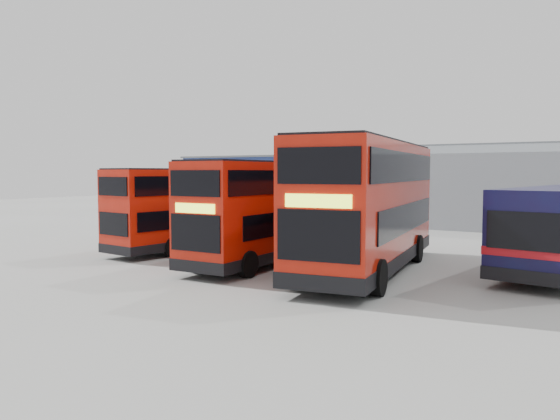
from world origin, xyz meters
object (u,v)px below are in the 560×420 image
at_px(double_decker_right, 369,207).
at_px(panel_van, 177,205).
at_px(maintenance_shed, 552,190).
at_px(double_decker_left, 194,209).
at_px(office_block, 267,186).
at_px(double_decker_centre, 271,212).

xyz_separation_m(double_decker_right, panel_van, (-22.48, 13.94, -1.33)).
distance_m(maintenance_shed, panel_van, 28.02).
distance_m(double_decker_left, double_decker_right, 9.73).
xyz_separation_m(office_block, panel_van, (-4.75, -6.20, -1.45)).
height_order(maintenance_shed, double_decker_right, maintenance_shed).
xyz_separation_m(maintenance_shed, double_decker_right, (-4.27, -22.14, -0.14)).
bearing_deg(double_decker_centre, double_decker_left, 165.81).
bearing_deg(double_decker_centre, office_block, 122.36).
height_order(maintenance_shed, double_decker_left, maintenance_shed).
distance_m(maintenance_shed, double_decker_right, 22.55).
xyz_separation_m(double_decker_centre, panel_van, (-18.11, 14.06, -0.98)).
bearing_deg(panel_van, double_decker_left, -48.76).
relative_size(double_decker_right, panel_van, 2.52).
relative_size(double_decker_left, double_decker_right, 0.80).
height_order(double_decker_left, double_decker_centre, double_decker_centre).
xyz_separation_m(office_block, maintenance_shed, (22.00, 2.01, 0.02)).
bearing_deg(panel_van, office_block, 48.75).
height_order(double_decker_centre, double_decker_right, double_decker_right).
bearing_deg(maintenance_shed, double_decker_left, -123.52).
distance_m(double_decker_left, panel_van, 18.16).
distance_m(office_block, double_decker_right, 26.83).
distance_m(double_decker_centre, panel_van, 22.94).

